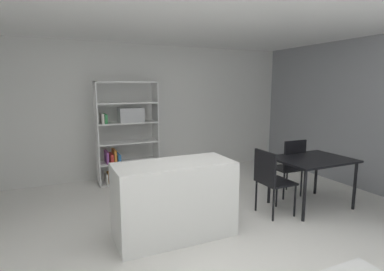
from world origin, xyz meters
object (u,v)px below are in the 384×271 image
(open_bookshelf, at_px, (126,131))
(dining_chair_far, at_px, (290,163))
(dining_table, at_px, (312,163))
(kitchen_island, at_px, (175,200))
(dining_chair_island_side, at_px, (270,177))

(open_bookshelf, bearing_deg, dining_chair_far, -40.77)
(open_bookshelf, bearing_deg, dining_table, -46.68)
(kitchen_island, height_order, dining_chair_island_side, dining_chair_island_side)
(kitchen_island, relative_size, dining_chair_far, 1.47)
(dining_table, relative_size, dining_chair_island_side, 1.18)
(kitchen_island, bearing_deg, dining_chair_far, 11.87)
(open_bookshelf, relative_size, dining_chair_island_side, 2.04)
(dining_table, bearing_deg, open_bookshelf, 133.32)
(open_bookshelf, height_order, dining_table, open_bookshelf)
(dining_chair_island_side, bearing_deg, kitchen_island, 91.04)
(kitchen_island, distance_m, dining_chair_island_side, 1.42)
(open_bookshelf, height_order, dining_chair_far, open_bookshelf)
(kitchen_island, bearing_deg, dining_chair_island_side, 0.70)
(dining_table, xyz_separation_m, dining_chair_island_side, (-0.76, 0.00, -0.11))
(kitchen_island, relative_size, dining_table, 1.28)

